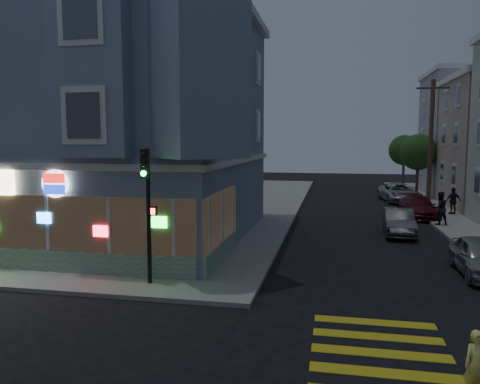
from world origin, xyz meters
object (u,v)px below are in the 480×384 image
(street_tree_near, at_px, (418,152))
(parked_car_b, at_px, (399,222))
(pedestrian_b, at_px, (453,201))
(parked_car_d, at_px, (399,193))
(traffic_signal, at_px, (147,193))
(street_tree_far, at_px, (404,150))
(parked_car_c, at_px, (418,207))
(utility_pole, at_px, (431,142))
(running_child, at_px, (477,366))
(pedestrian_a, at_px, (440,208))

(street_tree_near, height_order, parked_car_b, street_tree_near)
(pedestrian_b, distance_m, parked_car_b, 8.20)
(parked_car_d, distance_m, traffic_signal, 27.32)
(street_tree_far, bearing_deg, parked_car_c, -94.81)
(parked_car_b, distance_m, parked_car_d, 14.01)
(street_tree_far, relative_size, parked_car_c, 1.14)
(street_tree_far, height_order, traffic_signal, street_tree_far)
(parked_car_d, bearing_deg, parked_car_b, -104.18)
(utility_pole, height_order, street_tree_near, utility_pole)
(parked_car_d, bearing_deg, parked_car_c, -95.51)
(running_child, bearing_deg, utility_pole, 74.24)
(utility_pole, relative_size, pedestrian_a, 4.79)
(pedestrian_b, bearing_deg, parked_car_d, -89.22)
(parked_car_c, bearing_deg, parked_car_b, -113.12)
(pedestrian_a, bearing_deg, pedestrian_b, -126.79)
(street_tree_near, relative_size, parked_car_c, 1.14)
(street_tree_near, relative_size, parked_car_b, 1.28)
(utility_pole, relative_size, parked_car_b, 2.17)
(parked_car_b, xyz_separation_m, parked_car_d, (1.78, 13.90, 0.05))
(running_child, distance_m, parked_car_b, 16.07)
(pedestrian_b, bearing_deg, street_tree_far, -106.28)
(running_child, bearing_deg, parked_car_b, 80.53)
(parked_car_c, bearing_deg, utility_pole, 66.12)
(utility_pole, height_order, pedestrian_b, utility_pole)
(utility_pole, xyz_separation_m, parked_car_d, (-1.49, 4.04, -4.06))
(parked_car_d, bearing_deg, pedestrian_b, -77.08)
(street_tree_far, distance_m, traffic_signal, 37.08)
(street_tree_far, distance_m, pedestrian_b, 17.14)
(running_child, bearing_deg, pedestrian_a, 73.14)
(pedestrian_a, bearing_deg, traffic_signal, 34.05)
(street_tree_near, xyz_separation_m, pedestrian_a, (-0.90, -13.09, -2.84))
(parked_car_c, bearing_deg, running_child, -101.83)
(utility_pole, bearing_deg, running_child, -98.60)
(street_tree_near, xyz_separation_m, pedestrian_b, (0.80, -8.87, -2.92))
(utility_pole, height_order, parked_car_c, utility_pole)
(street_tree_far, distance_m, pedestrian_a, 21.30)
(running_child, distance_m, parked_car_c, 22.25)
(traffic_signal, bearing_deg, street_tree_far, 51.20)
(parked_car_c, xyz_separation_m, parked_car_d, (-0.19, 7.85, 0.06))
(parked_car_b, bearing_deg, street_tree_far, 84.26)
(pedestrian_a, xyz_separation_m, pedestrian_b, (1.70, 4.21, -0.08))
(pedestrian_b, relative_size, parked_car_c, 0.37)
(utility_pole, relative_size, pedestrian_b, 5.22)
(parked_car_c, distance_m, parked_car_d, 7.86)
(running_child, height_order, traffic_signal, traffic_signal)
(street_tree_far, bearing_deg, running_child, -95.89)
(street_tree_near, relative_size, pedestrian_a, 2.82)
(street_tree_far, relative_size, pedestrian_b, 3.07)
(street_tree_far, relative_size, pedestrian_a, 2.82)
(pedestrian_a, bearing_deg, street_tree_far, -107.26)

